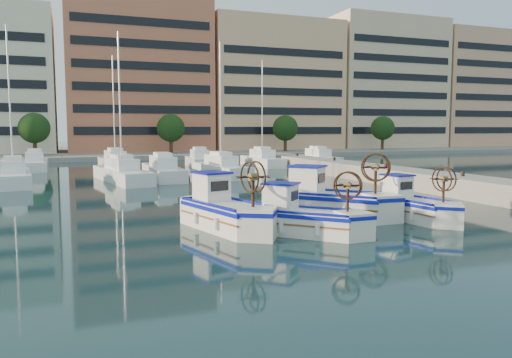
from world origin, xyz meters
name	(u,v)px	position (x,y,z in m)	size (l,w,h in m)	color
ground	(321,228)	(0.00, 0.00, 0.00)	(300.00, 300.00, 0.00)	#17343C
quay	(440,183)	(13.00, 8.00, 0.60)	(3.00, 60.00, 1.20)	gray
waterfront	(188,87)	(9.23, 65.04, 11.10)	(180.00, 40.00, 25.60)	gray
yacht_marina	(151,168)	(-2.77, 27.91, 0.53)	(38.32, 23.09, 11.50)	white
fishing_boat_a	(225,210)	(-3.84, 1.14, 0.81)	(2.99, 4.84, 2.93)	white
fishing_boat_b	(303,217)	(-1.29, -0.92, 0.70)	(3.93, 3.93, 2.55)	white
fishing_boat_c	(330,200)	(1.52, 2.03, 0.84)	(4.63, 4.78, 3.05)	white
fishing_boat_d	(412,205)	(4.72, 0.22, 0.70)	(2.21, 4.19, 2.55)	white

